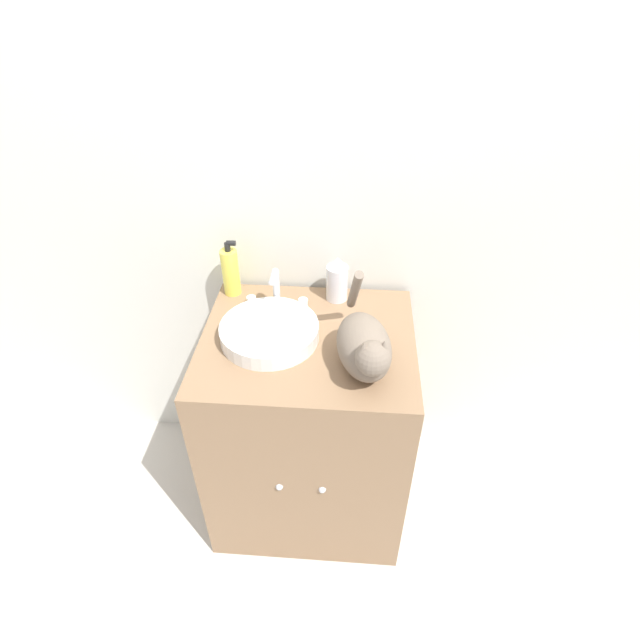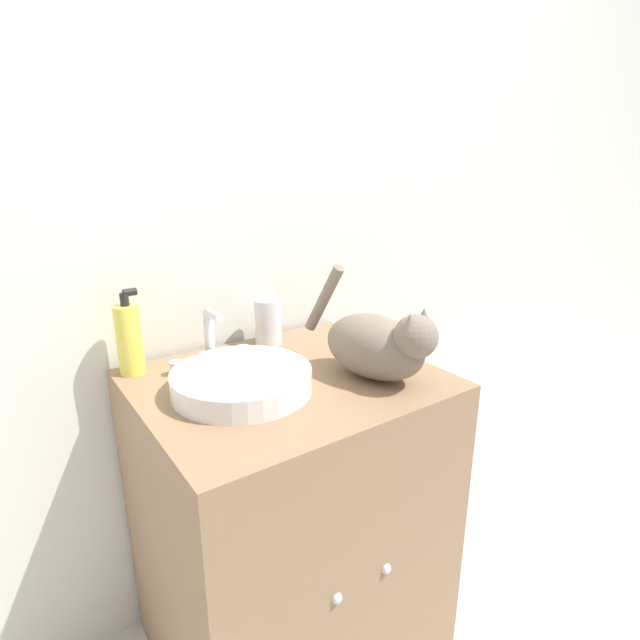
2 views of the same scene
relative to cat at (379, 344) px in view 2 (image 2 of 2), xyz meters
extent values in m
cube|color=silver|center=(-0.18, 0.46, 0.34)|extent=(6.00, 0.05, 2.50)
cube|color=#8C6B4C|center=(-0.18, 0.12, -0.50)|extent=(0.68, 0.59, 0.82)
sphere|color=silver|center=(-0.24, -0.17, -0.46)|extent=(0.02, 0.02, 0.02)
sphere|color=silver|center=(-0.11, -0.17, -0.46)|extent=(0.02, 0.02, 0.02)
cylinder|color=white|center=(-0.30, 0.12, -0.06)|extent=(0.31, 0.31, 0.05)
cylinder|color=silver|center=(-0.30, 0.29, -0.01)|extent=(0.02, 0.02, 0.14)
cylinder|color=silver|center=(-0.30, 0.25, 0.06)|extent=(0.02, 0.07, 0.02)
cylinder|color=white|center=(-0.39, 0.29, -0.07)|extent=(0.03, 0.03, 0.03)
cylinder|color=white|center=(-0.21, 0.29, -0.07)|extent=(0.03, 0.03, 0.03)
ellipsoid|color=#7A6B5B|center=(0.00, 0.01, -0.01)|extent=(0.20, 0.29, 0.15)
sphere|color=#7A6B5B|center=(0.02, -0.10, 0.04)|extent=(0.12, 0.12, 0.10)
cone|color=#7A6B5B|center=(-0.01, -0.10, 0.08)|extent=(0.04, 0.04, 0.04)
cone|color=#7A6B5B|center=(0.05, -0.09, 0.08)|extent=(0.04, 0.04, 0.04)
cylinder|color=#7A6B5B|center=(-0.03, 0.17, 0.08)|extent=(0.05, 0.13, 0.19)
cylinder|color=#EADB4C|center=(-0.47, 0.36, 0.00)|extent=(0.06, 0.06, 0.17)
cylinder|color=black|center=(-0.47, 0.36, 0.10)|extent=(0.02, 0.02, 0.03)
cylinder|color=black|center=(-0.45, 0.36, 0.11)|extent=(0.03, 0.02, 0.02)
cylinder|color=silver|center=(-0.10, 0.35, -0.02)|extent=(0.07, 0.07, 0.13)
cone|color=white|center=(-0.10, 0.35, 0.06)|extent=(0.07, 0.07, 0.04)
camera|label=1|loc=(-0.05, -1.09, 0.93)|focal=28.00mm
camera|label=2|loc=(-0.74, -0.81, 0.41)|focal=28.00mm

